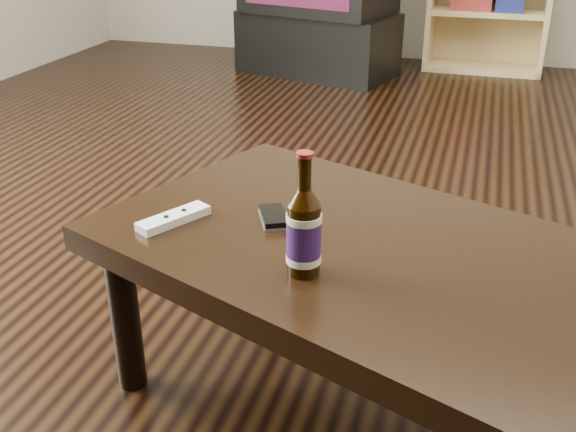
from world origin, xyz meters
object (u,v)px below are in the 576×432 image
(beer_bottle, at_px, (304,232))
(remote, at_px, (174,218))
(phone, at_px, (274,217))
(tv_stand, at_px, (318,43))
(coffee_table, at_px, (373,271))

(beer_bottle, bearing_deg, remote, 158.76)
(beer_bottle, height_order, remote, beer_bottle)
(phone, bearing_deg, remote, 172.36)
(beer_bottle, bearing_deg, tv_stand, 103.57)
(tv_stand, height_order, remote, remote)
(tv_stand, distance_m, coffee_table, 3.21)
(coffee_table, distance_m, beer_bottle, 0.23)
(tv_stand, relative_size, coffee_table, 0.74)
(coffee_table, relative_size, phone, 11.06)
(phone, bearing_deg, tv_stand, 76.31)
(coffee_table, xyz_separation_m, remote, (-0.43, -0.01, 0.07))
(tv_stand, xyz_separation_m, phone, (0.66, -3.02, 0.24))
(tv_stand, height_order, beer_bottle, beer_bottle)
(tv_stand, distance_m, phone, 3.10)
(coffee_table, bearing_deg, tv_stand, 106.09)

